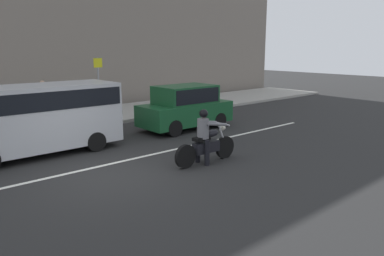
{
  "coord_description": "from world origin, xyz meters",
  "views": [
    {
      "loc": [
        -4.55,
        -8.51,
        3.34
      ],
      "look_at": [
        2.31,
        -0.65,
        1.07
      ],
      "focal_mm": 35.05,
      "sensor_mm": 36.0,
      "label": 1
    }
  ],
  "objects": [
    {
      "name": "street_sign_post",
      "position": [
        3.93,
        8.03,
        1.77
      ],
      "size": [
        0.44,
        0.08,
        2.7
      ],
      "color": "gray",
      "rests_on": "sidewalk_slab"
    },
    {
      "name": "motorcycle_with_rider_gray",
      "position": [
        2.68,
        -0.83,
        0.66
      ],
      "size": [
        2.22,
        0.7,
        1.6
      ],
      "color": "black",
      "rests_on": "ground_plane"
    },
    {
      "name": "pedestrian_bystander",
      "position": [
        1.52,
        8.78,
        1.14
      ],
      "size": [
        0.34,
        0.34,
        1.71
      ],
      "color": "black",
      "rests_on": "sidewalk_slab"
    },
    {
      "name": "ground_plane",
      "position": [
        0.0,
        0.0,
        0.0
      ],
      "size": [
        80.0,
        80.0,
        0.0
      ],
      "primitive_type": "plane",
      "color": "#252525"
    },
    {
      "name": "lane_marking_stripe",
      "position": [
        0.72,
        0.9,
        0.0
      ],
      "size": [
        18.0,
        0.14,
        0.01
      ],
      "primitive_type": "cube",
      "color": "silver",
      "rests_on": "ground_plane"
    },
    {
      "name": "sidewalk_slab",
      "position": [
        0.0,
        8.0,
        0.07
      ],
      "size": [
        40.0,
        4.4,
        0.14
      ],
      "primitive_type": "cube",
      "color": "#99968E",
      "rests_on": "ground_plane"
    },
    {
      "name": "parked_van_silver",
      "position": [
        -0.75,
        3.31,
        1.27
      ],
      "size": [
        5.15,
        1.96,
        2.18
      ],
      "color": "#B2B5BA",
      "rests_on": "ground_plane"
    },
    {
      "name": "parked_hatchback_forest_green",
      "position": [
        5.23,
        3.11,
        0.93
      ],
      "size": [
        3.88,
        1.76,
        1.8
      ],
      "color": "#164C28",
      "rests_on": "ground_plane"
    }
  ]
}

